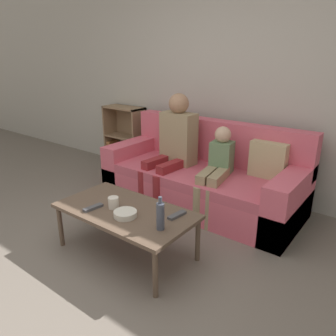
{
  "coord_description": "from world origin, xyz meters",
  "views": [
    {
      "loc": [
        1.7,
        -1.12,
        1.6
      ],
      "look_at": [
        -0.02,
        1.13,
        0.59
      ],
      "focal_mm": 35.0,
      "sensor_mm": 36.0,
      "label": 1
    }
  ],
  "objects_px": {
    "bookshelf": "(125,143)",
    "coffee_table": "(126,213)",
    "person_adult": "(174,141)",
    "snack_bowl": "(125,214)",
    "person_child": "(216,168)",
    "tv_remote_1": "(93,208)",
    "couch": "(203,179)",
    "tv_remote_0": "(177,215)",
    "bottle": "(160,216)",
    "cup_near": "(113,203)"
  },
  "relations": [
    {
      "from": "coffee_table",
      "to": "tv_remote_1",
      "type": "xyz_separation_m",
      "value": [
        -0.21,
        -0.15,
        0.05
      ]
    },
    {
      "from": "tv_remote_0",
      "to": "bottle",
      "type": "xyz_separation_m",
      "value": [
        0.02,
        -0.23,
        0.1
      ]
    },
    {
      "from": "tv_remote_1",
      "to": "bottle",
      "type": "distance_m",
      "value": 0.64
    },
    {
      "from": "person_child",
      "to": "bottle",
      "type": "xyz_separation_m",
      "value": [
        0.19,
        -1.13,
        0.0
      ]
    },
    {
      "from": "person_child",
      "to": "person_adult",
      "type": "bearing_deg",
      "value": 163.51
    },
    {
      "from": "person_adult",
      "to": "couch",
      "type": "bearing_deg",
      "value": 17.56
    },
    {
      "from": "bookshelf",
      "to": "person_adult",
      "type": "bearing_deg",
      "value": -20.91
    },
    {
      "from": "bottle",
      "to": "bookshelf",
      "type": "bearing_deg",
      "value": 140.08
    },
    {
      "from": "tv_remote_1",
      "to": "coffee_table",
      "type": "bearing_deg",
      "value": 42.56
    },
    {
      "from": "couch",
      "to": "bottle",
      "type": "height_order",
      "value": "couch"
    },
    {
      "from": "couch",
      "to": "bookshelf",
      "type": "bearing_deg",
      "value": 165.92
    },
    {
      "from": "bottle",
      "to": "coffee_table",
      "type": "bearing_deg",
      "value": 170.23
    },
    {
      "from": "cup_near",
      "to": "coffee_table",
      "type": "bearing_deg",
      "value": 22.75
    },
    {
      "from": "person_adult",
      "to": "cup_near",
      "type": "distance_m",
      "value": 1.22
    },
    {
      "from": "coffee_table",
      "to": "cup_near",
      "type": "relative_size",
      "value": 12.18
    },
    {
      "from": "person_adult",
      "to": "snack_bowl",
      "type": "relative_size",
      "value": 6.61
    },
    {
      "from": "person_child",
      "to": "tv_remote_1",
      "type": "height_order",
      "value": "person_child"
    },
    {
      "from": "person_adult",
      "to": "cup_near",
      "type": "relative_size",
      "value": 12.72
    },
    {
      "from": "bookshelf",
      "to": "snack_bowl",
      "type": "bearing_deg",
      "value": -45.38
    },
    {
      "from": "bookshelf",
      "to": "coffee_table",
      "type": "relative_size",
      "value": 0.77
    },
    {
      "from": "couch",
      "to": "coffee_table",
      "type": "xyz_separation_m",
      "value": [
        0.01,
        -1.21,
        0.08
      ]
    },
    {
      "from": "bottle",
      "to": "couch",
      "type": "bearing_deg",
      "value": 108.58
    },
    {
      "from": "bookshelf",
      "to": "person_adult",
      "type": "distance_m",
      "value": 1.37
    },
    {
      "from": "couch",
      "to": "cup_near",
      "type": "distance_m",
      "value": 1.26
    },
    {
      "from": "person_child",
      "to": "cup_near",
      "type": "relative_size",
      "value": 9.62
    },
    {
      "from": "tv_remote_0",
      "to": "bottle",
      "type": "height_order",
      "value": "bottle"
    },
    {
      "from": "couch",
      "to": "coffee_table",
      "type": "distance_m",
      "value": 1.21
    },
    {
      "from": "person_child",
      "to": "bottle",
      "type": "bearing_deg",
      "value": -90.17
    },
    {
      "from": "coffee_table",
      "to": "tv_remote_0",
      "type": "height_order",
      "value": "tv_remote_0"
    },
    {
      "from": "coffee_table",
      "to": "person_adult",
      "type": "xyz_separation_m",
      "value": [
        -0.34,
        1.13,
        0.31
      ]
    },
    {
      "from": "person_adult",
      "to": "person_child",
      "type": "relative_size",
      "value": 1.32
    },
    {
      "from": "tv_remote_1",
      "to": "snack_bowl",
      "type": "bearing_deg",
      "value": 18.87
    },
    {
      "from": "coffee_table",
      "to": "tv_remote_0",
      "type": "relative_size",
      "value": 6.5
    },
    {
      "from": "tv_remote_1",
      "to": "cup_near",
      "type": "bearing_deg",
      "value": 50.39
    },
    {
      "from": "person_adult",
      "to": "snack_bowl",
      "type": "height_order",
      "value": "person_adult"
    },
    {
      "from": "tv_remote_1",
      "to": "couch",
      "type": "bearing_deg",
      "value": 88.46
    },
    {
      "from": "person_adult",
      "to": "cup_near",
      "type": "xyz_separation_m",
      "value": [
        0.25,
        -1.17,
        -0.23
      ]
    },
    {
      "from": "coffee_table",
      "to": "snack_bowl",
      "type": "height_order",
      "value": "snack_bowl"
    },
    {
      "from": "couch",
      "to": "tv_remote_0",
      "type": "relative_size",
      "value": 12.3
    },
    {
      "from": "couch",
      "to": "person_adult",
      "type": "distance_m",
      "value": 0.52
    },
    {
      "from": "person_adult",
      "to": "person_child",
      "type": "distance_m",
      "value": 0.6
    },
    {
      "from": "person_child",
      "to": "tv_remote_0",
      "type": "distance_m",
      "value": 0.93
    },
    {
      "from": "bookshelf",
      "to": "tv_remote_1",
      "type": "height_order",
      "value": "bookshelf"
    },
    {
      "from": "cup_near",
      "to": "tv_remote_0",
      "type": "bearing_deg",
      "value": 21.32
    },
    {
      "from": "bookshelf",
      "to": "tv_remote_0",
      "type": "distance_m",
      "value": 2.46
    },
    {
      "from": "couch",
      "to": "snack_bowl",
      "type": "relative_size",
      "value": 11.98
    },
    {
      "from": "person_adult",
      "to": "person_child",
      "type": "xyz_separation_m",
      "value": [
        0.57,
        -0.07,
        -0.17
      ]
    },
    {
      "from": "person_child",
      "to": "tv_remote_1",
      "type": "distance_m",
      "value": 1.29
    },
    {
      "from": "couch",
      "to": "bookshelf",
      "type": "height_order",
      "value": "couch"
    },
    {
      "from": "cup_near",
      "to": "snack_bowl",
      "type": "bearing_deg",
      "value": -15.54
    }
  ]
}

